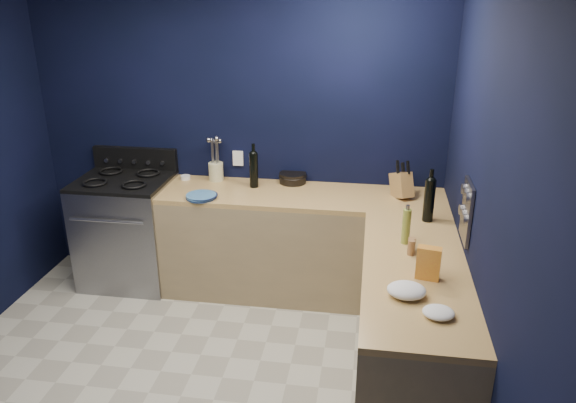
% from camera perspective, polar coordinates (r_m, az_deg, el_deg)
% --- Properties ---
extents(floor, '(3.50, 3.50, 0.02)m').
position_cam_1_polar(floor, '(3.89, -10.89, -19.07)').
color(floor, '#AFAB99').
rests_on(floor, ground).
extents(wall_back, '(3.50, 0.02, 2.60)m').
position_cam_1_polar(wall_back, '(4.80, -5.16, 7.01)').
color(wall_back, black).
rests_on(wall_back, ground).
extents(wall_right, '(0.02, 3.50, 2.60)m').
position_cam_1_polar(wall_right, '(3.07, 19.91, -2.84)').
color(wall_right, black).
rests_on(wall_right, ground).
extents(cab_back, '(2.30, 0.63, 0.86)m').
position_cam_1_polar(cab_back, '(4.70, 1.41, -4.57)').
color(cab_back, '#988058').
rests_on(cab_back, floor).
extents(top_back, '(2.30, 0.63, 0.04)m').
position_cam_1_polar(top_back, '(4.52, 1.46, 0.55)').
color(top_back, olive).
rests_on(top_back, cab_back).
extents(cab_right, '(0.63, 1.67, 0.86)m').
position_cam_1_polar(cab_right, '(3.69, 12.31, -13.15)').
color(cab_right, '#988058').
rests_on(cab_right, floor).
extents(top_right, '(0.63, 1.67, 0.04)m').
position_cam_1_polar(top_right, '(3.46, 12.90, -6.99)').
color(top_right, olive).
rests_on(top_right, cab_right).
extents(gas_range, '(0.76, 0.66, 0.92)m').
position_cam_1_polar(gas_range, '(5.08, -16.01, -3.01)').
color(gas_range, gray).
rests_on(gas_range, floor).
extents(oven_door, '(0.59, 0.02, 0.42)m').
position_cam_1_polar(oven_door, '(4.83, -17.49, -4.64)').
color(oven_door, black).
rests_on(oven_door, gas_range).
extents(cooktop, '(0.76, 0.66, 0.03)m').
position_cam_1_polar(cooktop, '(4.91, -16.57, 2.04)').
color(cooktop, black).
rests_on(cooktop, gas_range).
extents(backguard, '(0.76, 0.06, 0.20)m').
position_cam_1_polar(backguard, '(5.14, -15.33, 4.26)').
color(backguard, black).
rests_on(backguard, gas_range).
extents(spice_panel, '(0.02, 0.28, 0.38)m').
position_cam_1_polar(spice_panel, '(3.61, 17.80, -0.99)').
color(spice_panel, gray).
rests_on(spice_panel, wall_right).
extents(wall_outlet, '(0.09, 0.02, 0.13)m').
position_cam_1_polar(wall_outlet, '(4.84, -5.13, 4.42)').
color(wall_outlet, white).
rests_on(wall_outlet, wall_back).
extents(plate_stack, '(0.31, 0.31, 0.03)m').
position_cam_1_polar(plate_stack, '(4.47, -8.86, 0.53)').
color(plate_stack, teal).
rests_on(plate_stack, top_back).
extents(ramekin, '(0.10, 0.10, 0.03)m').
position_cam_1_polar(ramekin, '(4.93, -10.44, 2.44)').
color(ramekin, white).
rests_on(ramekin, top_back).
extents(utensil_crock, '(0.16, 0.16, 0.16)m').
position_cam_1_polar(utensil_crock, '(4.84, -7.37, 3.06)').
color(utensil_crock, beige).
rests_on(utensil_crock, top_back).
extents(wine_bottle_back, '(0.09, 0.09, 0.29)m').
position_cam_1_polar(wine_bottle_back, '(4.63, -3.51, 3.21)').
color(wine_bottle_back, black).
rests_on(wine_bottle_back, top_back).
extents(lemon_basket, '(0.24, 0.24, 0.09)m').
position_cam_1_polar(lemon_basket, '(4.75, 0.48, 2.44)').
color(lemon_basket, black).
rests_on(lemon_basket, top_back).
extents(knife_block, '(0.21, 0.26, 0.25)m').
position_cam_1_polar(knife_block, '(4.51, 11.52, 1.66)').
color(knife_block, olive).
rests_on(knife_block, top_back).
extents(wine_bottle_right, '(0.09, 0.09, 0.31)m').
position_cam_1_polar(wine_bottle_right, '(4.08, 14.22, 0.09)').
color(wine_bottle_right, black).
rests_on(wine_bottle_right, top_right).
extents(oil_bottle, '(0.07, 0.07, 0.24)m').
position_cam_1_polar(oil_bottle, '(3.71, 11.98, -2.51)').
color(oil_bottle, olive).
rests_on(oil_bottle, top_right).
extents(spice_jar_near, '(0.06, 0.06, 0.10)m').
position_cam_1_polar(spice_jar_near, '(3.59, 12.48, -4.63)').
color(spice_jar_near, olive).
rests_on(spice_jar_near, top_right).
extents(spice_jar_far, '(0.06, 0.06, 0.09)m').
position_cam_1_polar(spice_jar_far, '(3.63, 12.52, -4.34)').
color(spice_jar_far, olive).
rests_on(spice_jar_far, top_right).
extents(crouton_bag, '(0.14, 0.09, 0.20)m').
position_cam_1_polar(crouton_bag, '(3.31, 14.16, -6.13)').
color(crouton_bag, '#CB4227').
rests_on(crouton_bag, top_right).
extents(towel_front, '(0.24, 0.21, 0.07)m').
position_cam_1_polar(towel_front, '(3.14, 12.02, -8.86)').
color(towel_front, white).
rests_on(towel_front, top_right).
extents(towel_end, '(0.20, 0.19, 0.05)m').
position_cam_1_polar(towel_end, '(3.01, 15.14, -10.89)').
color(towel_end, white).
rests_on(towel_end, top_right).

